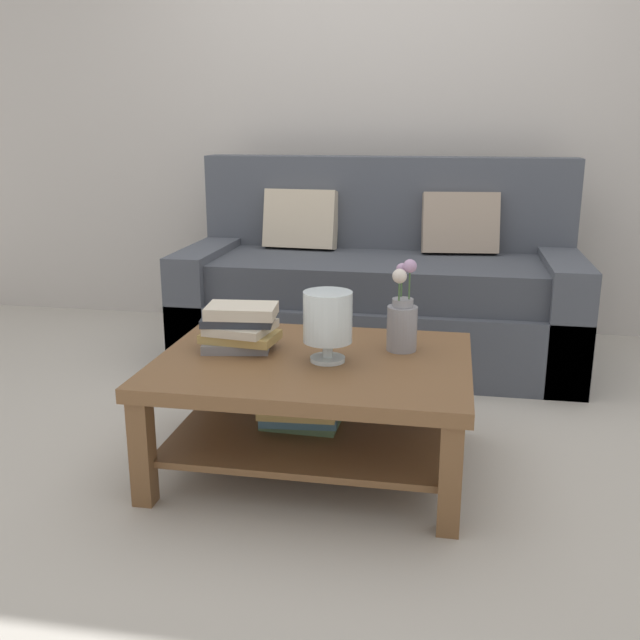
{
  "coord_description": "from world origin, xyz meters",
  "views": [
    {
      "loc": [
        0.47,
        -2.8,
        1.24
      ],
      "look_at": [
        -0.0,
        -0.26,
        0.52
      ],
      "focal_mm": 40.07,
      "sensor_mm": 36.0,
      "label": 1
    }
  ],
  "objects_px": {
    "couch": "(379,291)",
    "coffee_table": "(312,388)",
    "glass_hurricane_vase": "(328,319)",
    "flower_pitcher": "(402,319)",
    "book_stack_main": "(240,327)"
  },
  "relations": [
    {
      "from": "couch",
      "to": "coffee_table",
      "type": "height_order",
      "value": "couch"
    },
    {
      "from": "glass_hurricane_vase",
      "to": "flower_pitcher",
      "type": "height_order",
      "value": "flower_pitcher"
    },
    {
      "from": "coffee_table",
      "to": "book_stack_main",
      "type": "distance_m",
      "value": 0.35
    },
    {
      "from": "couch",
      "to": "glass_hurricane_vase",
      "type": "xyz_separation_m",
      "value": [
        -0.04,
        -1.38,
        0.21
      ]
    },
    {
      "from": "coffee_table",
      "to": "flower_pitcher",
      "type": "xyz_separation_m",
      "value": [
        0.31,
        0.15,
        0.24
      ]
    },
    {
      "from": "coffee_table",
      "to": "glass_hurricane_vase",
      "type": "height_order",
      "value": "glass_hurricane_vase"
    },
    {
      "from": "glass_hurricane_vase",
      "to": "flower_pitcher",
      "type": "bearing_deg",
      "value": 35.4
    },
    {
      "from": "book_stack_main",
      "to": "glass_hurricane_vase",
      "type": "height_order",
      "value": "glass_hurricane_vase"
    },
    {
      "from": "glass_hurricane_vase",
      "to": "flower_pitcher",
      "type": "xyz_separation_m",
      "value": [
        0.25,
        0.18,
        -0.03
      ]
    },
    {
      "from": "flower_pitcher",
      "to": "glass_hurricane_vase",
      "type": "bearing_deg",
      "value": -144.6
    },
    {
      "from": "book_stack_main",
      "to": "flower_pitcher",
      "type": "bearing_deg",
      "value": 9.2
    },
    {
      "from": "couch",
      "to": "book_stack_main",
      "type": "distance_m",
      "value": 1.36
    },
    {
      "from": "coffee_table",
      "to": "couch",
      "type": "bearing_deg",
      "value": 85.57
    },
    {
      "from": "book_stack_main",
      "to": "coffee_table",
      "type": "bearing_deg",
      "value": -11.08
    },
    {
      "from": "book_stack_main",
      "to": "glass_hurricane_vase",
      "type": "xyz_separation_m",
      "value": [
        0.34,
        -0.08,
        0.07
      ]
    }
  ]
}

